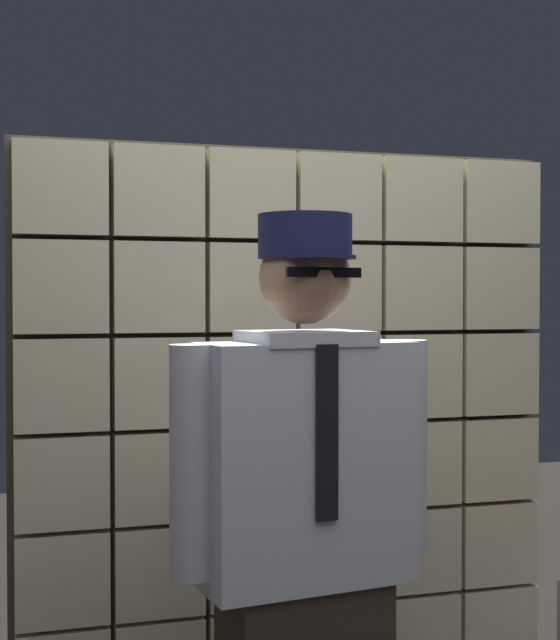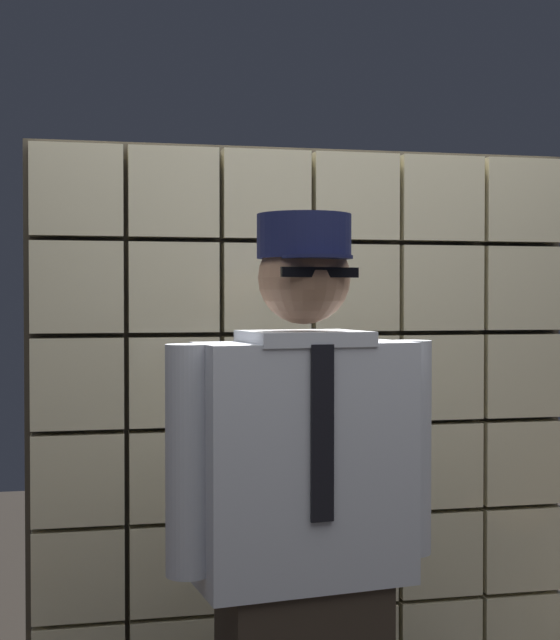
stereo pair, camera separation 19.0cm
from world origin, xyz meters
name	(u,v)px [view 2 (the right image)]	position (x,y,z in m)	size (l,w,h in m)	color
glass_block_wall	(310,469)	(0.00, 1.12, 1.01)	(1.76, 0.10, 2.05)	beige
standing_person	(304,554)	(-0.17, 0.48, 0.92)	(0.70, 0.33, 1.76)	#382D23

